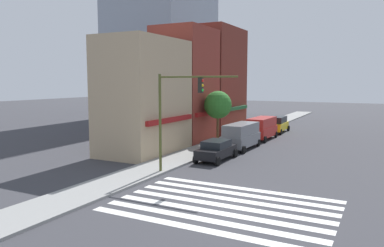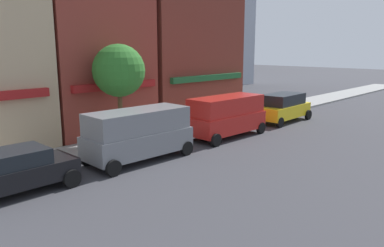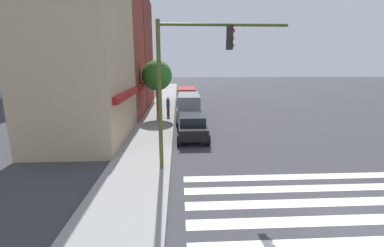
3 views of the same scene
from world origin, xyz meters
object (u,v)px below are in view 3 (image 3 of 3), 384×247
object	(u,v)px
traffic_signal	(189,71)
sedan_black	(192,126)
suv_yellow	(185,94)
pedestrian_blue_shirt	(168,106)
van_red	(186,97)
van_grey	(189,106)
street_tree	(157,76)

from	to	relation	value
traffic_signal	sedan_black	xyz separation A→B (m)	(5.50, -0.43, -3.74)
suv_yellow	pedestrian_blue_shirt	bearing A→B (deg)	168.96
traffic_signal	suv_yellow	size ratio (longest dim) A/B	1.40
van_red	van_grey	bearing A→B (deg)	-178.68
traffic_signal	street_tree	world-z (taller)	traffic_signal
traffic_signal	street_tree	xyz separation A→B (m)	(12.18, 2.37, -0.67)
suv_yellow	street_tree	world-z (taller)	street_tree
suv_yellow	sedan_black	bearing A→B (deg)	178.42
van_grey	van_red	xyz separation A→B (m)	(6.37, 0.00, 0.00)
suv_yellow	van_grey	bearing A→B (deg)	178.42
traffic_signal	sedan_black	world-z (taller)	traffic_signal
sedan_black	suv_yellow	size ratio (longest dim) A/B	0.93
van_grey	van_red	world-z (taller)	same
suv_yellow	van_red	bearing A→B (deg)	178.42
suv_yellow	traffic_signal	bearing A→B (deg)	177.39
street_tree	van_grey	bearing A→B (deg)	-110.38
sedan_black	pedestrian_blue_shirt	size ratio (longest dim) A/B	2.49
traffic_signal	street_tree	size ratio (longest dim) A/B	1.30
traffic_signal	van_grey	xyz separation A→B (m)	(11.14, -0.43, -3.30)
traffic_signal	street_tree	distance (m)	12.43
van_grey	sedan_black	bearing A→B (deg)	-178.44
sedan_black	van_red	world-z (taller)	van_red
street_tree	van_red	bearing A→B (deg)	-27.71
traffic_signal	van_red	size ratio (longest dim) A/B	1.32
van_red	street_tree	distance (m)	6.57
traffic_signal	van_grey	distance (m)	11.62
sedan_black	suv_yellow	world-z (taller)	suv_yellow
sedan_black	van_red	bearing A→B (deg)	-0.06
traffic_signal	pedestrian_blue_shirt	bearing A→B (deg)	6.55
sedan_black	van_red	distance (m)	12.02
pedestrian_blue_shirt	street_tree	world-z (taller)	street_tree
pedestrian_blue_shirt	street_tree	distance (m)	3.01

